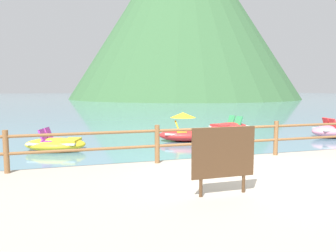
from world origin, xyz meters
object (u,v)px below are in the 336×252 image
at_px(pedal_boat_2, 56,144).
at_px(pedal_boat_4, 229,128).
at_px(pedal_boat_5, 185,132).
at_px(sign_board, 223,154).
at_px(pedal_boat_3, 336,131).

distance_m(pedal_boat_2, pedal_boat_4, 8.22).
height_order(pedal_boat_2, pedal_boat_5, pedal_boat_5).
height_order(sign_board, pedal_boat_4, sign_board).
xyz_separation_m(pedal_boat_3, pedal_boat_5, (-6.94, 1.02, 0.09)).
xyz_separation_m(pedal_boat_3, pedal_boat_4, (-4.18, 2.39, -0.00)).
bearing_deg(pedal_boat_3, pedal_boat_5, 171.63).
bearing_deg(pedal_boat_2, pedal_boat_4, 14.32).
xyz_separation_m(pedal_boat_2, pedal_boat_4, (7.97, 2.03, 0.06)).
bearing_deg(pedal_boat_2, sign_board, -67.88).
height_order(pedal_boat_4, pedal_boat_5, pedal_boat_5).
relative_size(sign_board, pedal_boat_5, 0.48).
distance_m(sign_board, pedal_boat_5, 8.36).
relative_size(sign_board, pedal_boat_4, 0.49).
bearing_deg(pedal_boat_5, pedal_boat_4, 26.27).
xyz_separation_m(sign_board, pedal_boat_2, (-2.99, 7.37, -0.88)).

